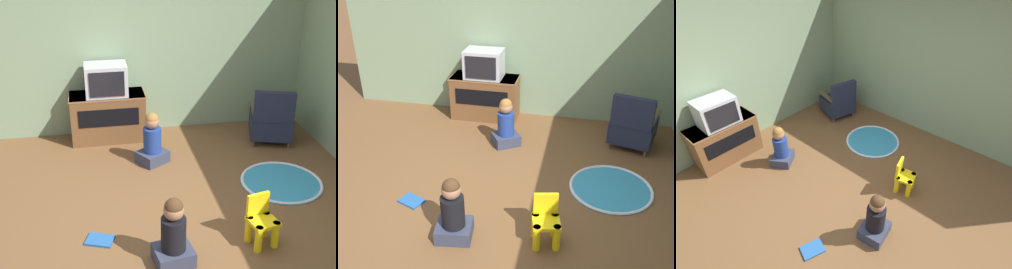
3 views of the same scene
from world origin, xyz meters
TOP-DOWN VIEW (x-y plane):
  - ground_plane at (0.00, 0.00)m, footprint 30.00×30.00m
  - wall_back at (-0.23, 2.54)m, footprint 5.53×0.12m
  - wall_right at (2.47, -0.20)m, footprint 0.12×5.60m
  - tv_cabinet at (-0.59, 2.22)m, footprint 1.08×0.49m
  - television at (-0.59, 2.20)m, footprint 0.59×0.43m
  - black_armchair at (1.72, 1.71)m, footprint 0.73×0.73m
  - yellow_kid_chair at (0.76, -0.49)m, footprint 0.32×0.31m
  - play_mat at (1.43, 0.57)m, footprint 1.01×1.01m
  - child_watching_left at (-0.17, -0.62)m, footprint 0.41×0.37m
  - child_watching_center at (-0.06, 1.39)m, footprint 0.48×0.46m
  - book at (-0.85, -0.18)m, footprint 0.33×0.28m

SIDE VIEW (x-z plane):
  - ground_plane at x=0.00m, z-range 0.00..0.00m
  - play_mat at x=1.43m, z-range -0.01..0.03m
  - book at x=-0.85m, z-range 0.00..0.02m
  - yellow_kid_chair at x=0.76m, z-range -0.04..0.48m
  - child_watching_left at x=-0.17m, z-range -0.05..0.66m
  - child_watching_center at x=-0.06m, z-range -0.05..0.67m
  - black_armchair at x=1.72m, z-range -0.09..0.75m
  - tv_cabinet at x=-0.59m, z-range 0.01..0.72m
  - television at x=-0.59m, z-range 0.70..1.15m
  - wall_back at x=-0.23m, z-range 0.00..2.62m
  - wall_right at x=2.47m, z-range 0.00..2.62m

